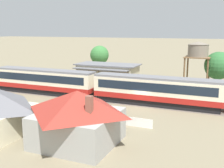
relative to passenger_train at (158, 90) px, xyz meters
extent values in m
plane|color=#7A7056|center=(-1.99, -1.51, -2.33)|extent=(600.00, 600.00, 0.00)
cube|color=#AD1E19|center=(-0.26, 0.00, -1.03)|extent=(18.55, 2.99, 0.80)
cube|color=beige|center=(-0.26, 0.00, 0.47)|extent=(18.55, 2.99, 2.19)
cube|color=#192330|center=(-0.26, 0.00, 0.58)|extent=(17.06, 3.03, 1.23)
cube|color=slate|center=(-0.26, 0.00, 1.72)|extent=(18.55, 2.81, 0.30)
cube|color=black|center=(-0.26, 0.00, -1.87)|extent=(17.81, 2.57, 0.88)
cylinder|color=black|center=(5.86, -0.72, -1.88)|extent=(0.90, 0.18, 0.90)
cylinder|color=black|center=(5.86, 0.72, -1.88)|extent=(0.90, 0.18, 0.90)
cylinder|color=black|center=(-6.38, -0.72, -1.88)|extent=(0.90, 0.18, 0.90)
cylinder|color=black|center=(-6.38, 0.72, -1.88)|extent=(0.90, 0.18, 0.90)
cube|color=#AD1E19|center=(-19.80, 0.00, -1.03)|extent=(18.55, 2.99, 0.80)
cube|color=beige|center=(-19.80, 0.00, 0.47)|extent=(18.55, 2.99, 2.19)
cube|color=#192330|center=(-19.80, 0.00, 0.58)|extent=(17.06, 3.03, 1.23)
cube|color=slate|center=(-19.80, 0.00, 1.72)|extent=(18.55, 2.81, 0.30)
cube|color=black|center=(-19.80, 0.00, -1.87)|extent=(17.81, 2.57, 0.88)
cylinder|color=black|center=(-13.68, -0.72, -1.88)|extent=(0.90, 0.18, 0.90)
cylinder|color=black|center=(-13.68, 0.72, -1.88)|extent=(0.90, 0.18, 0.90)
cylinder|color=black|center=(-25.92, -0.72, -1.88)|extent=(0.90, 0.18, 0.90)
cylinder|color=black|center=(-25.92, 0.72, -1.88)|extent=(0.90, 0.18, 0.90)
cube|color=#665B51|center=(-2.70, 0.00, -2.32)|extent=(126.11, 3.60, 0.01)
cube|color=#4C4238|center=(-2.70, -0.72, -2.31)|extent=(126.11, 0.12, 0.04)
cube|color=#4C4238|center=(-2.70, 0.72, -2.31)|extent=(126.11, 0.12, 0.04)
cube|color=#BCB293|center=(-12.03, 9.37, -0.21)|extent=(11.00, 5.14, 4.23)
cube|color=slate|center=(-12.03, 9.37, 2.01)|extent=(11.88, 5.56, 0.20)
cube|color=slate|center=(-12.03, 6.00, 1.51)|extent=(10.56, 1.60, 0.16)
cylinder|color=brown|center=(-12.03, 5.40, -0.45)|extent=(0.14, 0.14, 3.75)
cylinder|color=brown|center=(5.87, 14.21, 0.67)|extent=(0.28, 0.28, 5.98)
cylinder|color=brown|center=(2.04, 14.21, 0.67)|extent=(0.28, 0.28, 5.98)
cylinder|color=brown|center=(5.87, 10.38, 0.67)|extent=(0.28, 0.28, 5.98)
cylinder|color=brown|center=(2.04, 10.38, 0.67)|extent=(0.28, 0.28, 5.98)
cube|color=brown|center=(3.95, 12.30, 3.74)|extent=(4.33, 4.33, 0.16)
cylinder|color=slate|center=(3.95, 12.30, 4.89)|extent=(3.49, 3.49, 2.14)
cone|color=slate|center=(3.95, 12.30, 6.21)|extent=(3.66, 3.66, 0.50)
cube|color=#9E9E99|center=(-3.69, -16.52, -0.77)|extent=(7.27, 7.08, 3.11)
pyramid|color=#9E2D23|center=(-3.69, -16.52, 1.85)|extent=(7.85, 7.65, 2.12)
cube|color=brown|center=(-1.66, -17.94, 1.95)|extent=(0.56, 0.56, 1.91)
cube|color=white|center=(-14.12, -9.84, -1.80)|extent=(32.11, 0.06, 1.05)
cube|color=red|center=(-5.50, -7.16, -1.84)|extent=(4.56, 2.03, 0.63)
cube|color=#192330|center=(-5.64, -7.15, -1.32)|extent=(2.32, 1.63, 0.41)
cylinder|color=black|center=(-4.18, -8.01, -2.02)|extent=(0.62, 0.20, 0.62)
cylinder|color=black|center=(-4.07, -6.49, -2.02)|extent=(0.62, 0.20, 0.62)
cylinder|color=black|center=(-6.93, -7.82, -2.02)|extent=(0.62, 0.20, 0.62)
cylinder|color=black|center=(-6.83, -6.30, -2.02)|extent=(0.62, 0.20, 0.62)
cylinder|color=brown|center=(-18.74, 19.74, -0.47)|extent=(0.36, 0.36, 3.71)
sphere|color=#387538|center=(-18.74, 19.74, 2.68)|extent=(4.32, 4.32, 4.32)
cylinder|color=#4C3823|center=(7.41, 13.75, -0.78)|extent=(0.37, 0.37, 3.08)
sphere|color=#2D6633|center=(7.41, 13.75, 2.23)|extent=(4.92, 4.92, 4.92)
camera|label=1|loc=(9.40, -38.84, 8.59)|focal=45.00mm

